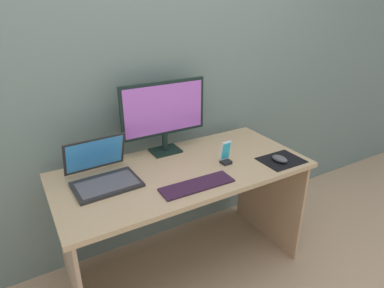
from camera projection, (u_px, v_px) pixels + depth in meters
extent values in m
plane|color=tan|center=(185.00, 267.00, 2.17)|extent=(8.00, 8.00, 0.00)
cube|color=slate|center=(150.00, 66.00, 2.00)|extent=(6.00, 0.04, 2.50)
cube|color=tan|center=(184.00, 170.00, 1.88)|extent=(1.45, 0.68, 0.03)
cube|color=tan|center=(70.00, 264.00, 1.72)|extent=(0.02, 0.64, 0.71)
cube|color=tan|center=(268.00, 193.00, 2.34)|extent=(0.02, 0.64, 0.71)
cube|color=black|center=(165.00, 151.00, 2.08)|extent=(0.18, 0.14, 0.01)
cylinder|color=black|center=(165.00, 142.00, 2.05)|extent=(0.04, 0.04, 0.11)
cube|color=black|center=(164.00, 109.00, 1.96)|extent=(0.54, 0.02, 0.33)
cube|color=#A559BF|center=(165.00, 109.00, 1.96)|extent=(0.51, 0.00, 0.29)
cube|color=black|center=(107.00, 184.00, 1.69)|extent=(0.34, 0.24, 0.02)
cube|color=#47474C|center=(107.00, 184.00, 1.68)|extent=(0.30, 0.19, 0.00)
cube|color=black|center=(95.00, 154.00, 1.77)|extent=(0.34, 0.10, 0.21)
cube|color=#338CD8|center=(95.00, 154.00, 1.76)|extent=(0.31, 0.09, 0.18)
cube|color=#2F172D|center=(197.00, 185.00, 1.69)|extent=(0.40, 0.13, 0.01)
cube|color=black|center=(281.00, 160.00, 1.96)|extent=(0.25, 0.20, 0.00)
ellipsoid|color=#464649|center=(280.00, 159.00, 1.94)|extent=(0.08, 0.11, 0.04)
cube|color=black|center=(226.00, 162.00, 1.92)|extent=(0.06, 0.05, 0.02)
cube|color=silver|center=(225.00, 151.00, 1.90)|extent=(0.06, 0.03, 0.12)
cube|color=#26A5BF|center=(226.00, 151.00, 1.90)|extent=(0.05, 0.02, 0.10)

